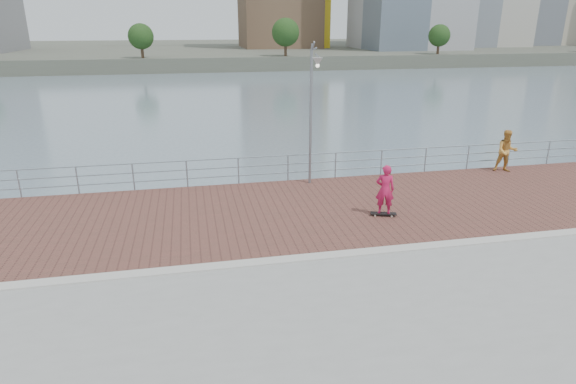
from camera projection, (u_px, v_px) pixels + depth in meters
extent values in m
plane|color=slate|center=(302.00, 320.00, 14.10)|extent=(400.00, 400.00, 0.00)
cube|color=brown|center=(279.00, 212.00, 16.75)|extent=(40.00, 6.80, 0.02)
cube|color=#B7B5AD|center=(302.00, 258.00, 13.42)|extent=(40.00, 0.40, 0.06)
cube|color=#4C5142|center=(196.00, 51.00, 126.83)|extent=(320.00, 95.00, 2.50)
cylinder|color=#8C9EA8|center=(19.00, 184.00, 17.96)|extent=(0.06, 0.06, 1.10)
cylinder|color=#8C9EA8|center=(77.00, 181.00, 18.35)|extent=(0.06, 0.06, 1.10)
cylinder|color=#8C9EA8|center=(133.00, 177.00, 18.74)|extent=(0.06, 0.06, 1.10)
cylinder|color=#8C9EA8|center=(187.00, 174.00, 19.13)|extent=(0.06, 0.06, 1.10)
cylinder|color=#8C9EA8|center=(238.00, 171.00, 19.52)|extent=(0.06, 0.06, 1.10)
cylinder|color=#8C9EA8|center=(288.00, 168.00, 19.91)|extent=(0.06, 0.06, 1.10)
cylinder|color=#8C9EA8|center=(335.00, 165.00, 20.30)|extent=(0.06, 0.06, 1.10)
cylinder|color=#8C9EA8|center=(381.00, 163.00, 20.69)|extent=(0.06, 0.06, 1.10)
cylinder|color=#8C9EA8|center=(425.00, 160.00, 21.08)|extent=(0.06, 0.06, 1.10)
cylinder|color=#8C9EA8|center=(468.00, 158.00, 21.47)|extent=(0.06, 0.06, 1.10)
cylinder|color=#8C9EA8|center=(509.00, 155.00, 21.86)|extent=(0.06, 0.06, 1.10)
cylinder|color=#8C9EA8|center=(548.00, 153.00, 22.25)|extent=(0.06, 0.06, 1.10)
cylinder|color=#8C9EA8|center=(263.00, 157.00, 19.53)|extent=(39.00, 0.05, 0.05)
cylinder|color=#8C9EA8|center=(263.00, 165.00, 19.65)|extent=(39.00, 0.05, 0.05)
cylinder|color=#8C9EA8|center=(264.00, 174.00, 19.78)|extent=(39.00, 0.05, 0.05)
cylinder|color=gray|center=(311.00, 119.00, 18.90)|extent=(0.11, 0.11, 5.30)
cylinder|color=gray|center=(315.00, 50.00, 17.61)|extent=(0.06, 0.88, 0.06)
cone|color=#B2B2AD|center=(318.00, 55.00, 17.26)|extent=(0.39, 0.39, 0.31)
cube|color=black|center=(383.00, 213.00, 16.37)|extent=(0.90, 0.47, 0.03)
cylinder|color=beige|center=(375.00, 215.00, 16.34)|extent=(0.08, 0.06, 0.07)
cylinder|color=beige|center=(392.00, 216.00, 16.29)|extent=(0.08, 0.06, 0.07)
cylinder|color=beige|center=(375.00, 214.00, 16.49)|extent=(0.08, 0.06, 0.07)
cylinder|color=beige|center=(391.00, 214.00, 16.44)|extent=(0.08, 0.06, 0.07)
imported|color=#BD194A|center=(385.00, 190.00, 16.09)|extent=(0.72, 0.58, 1.72)
imported|color=gold|center=(507.00, 151.00, 21.00)|extent=(1.08, 0.96, 1.84)
cylinder|color=#473323|center=(142.00, 48.00, 81.93)|extent=(0.50, 0.50, 3.32)
sphere|color=#193814|center=(141.00, 36.00, 81.30)|extent=(4.26, 4.26, 4.26)
cylinder|color=#473323|center=(286.00, 45.00, 86.60)|extent=(0.50, 0.50, 3.85)
sphere|color=#193814|center=(286.00, 32.00, 85.87)|extent=(4.95, 4.95, 4.95)
cylinder|color=#473323|center=(438.00, 45.00, 92.42)|extent=(0.50, 0.50, 3.20)
sphere|color=#193814|center=(439.00, 35.00, 91.81)|extent=(4.12, 4.12, 4.12)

